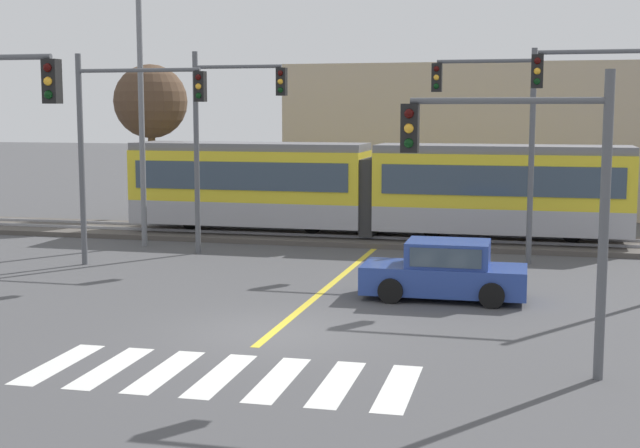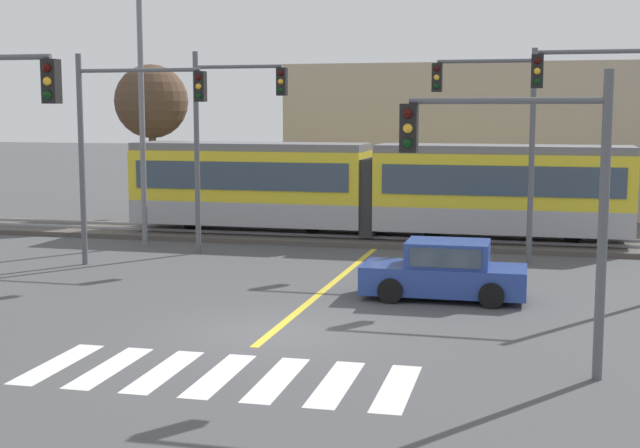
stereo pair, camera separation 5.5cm
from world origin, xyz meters
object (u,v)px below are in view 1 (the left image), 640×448
at_px(traffic_light_mid_left, 121,128).
at_px(street_lamp_west, 145,101).
at_px(traffic_light_mid_right, 639,124).
at_px(bare_tree_far_west, 151,102).
at_px(traffic_light_far_left, 224,124).
at_px(sedan_crossing, 445,272).
at_px(traffic_light_near_right, 530,178).
at_px(traffic_light_far_right, 500,124).
at_px(light_rail_tram, 372,186).

xyz_separation_m(traffic_light_mid_left, street_lamp_west, (-1.05, 4.04, 0.84)).
distance_m(traffic_light_mid_left, traffic_light_mid_right, 15.03).
bearing_deg(bare_tree_far_west, street_lamp_west, -66.70).
relative_size(traffic_light_mid_left, traffic_light_far_left, 0.97).
bearing_deg(sedan_crossing, traffic_light_far_left, 146.05).
bearing_deg(traffic_light_near_right, bare_tree_far_west, 129.73).
bearing_deg(traffic_light_far_left, traffic_light_near_right, -49.06).
relative_size(traffic_light_near_right, bare_tree_far_west, 0.82).
relative_size(sedan_crossing, traffic_light_near_right, 0.76).
distance_m(traffic_light_mid_right, bare_tree_far_west, 22.27).
distance_m(traffic_light_far_right, traffic_light_near_right, 12.28).
height_order(traffic_light_mid_left, traffic_light_mid_right, traffic_light_mid_right).
bearing_deg(traffic_light_near_right, traffic_light_mid_right, 72.68).
height_order(traffic_light_far_left, traffic_light_mid_right, traffic_light_far_left).
relative_size(sedan_crossing, bare_tree_far_west, 0.62).
bearing_deg(traffic_light_mid_right, traffic_light_near_right, -107.32).
height_order(street_lamp_west, bare_tree_far_west, street_lamp_west).
relative_size(traffic_light_far_left, bare_tree_far_west, 0.99).
height_order(traffic_light_far_right, traffic_light_far_left, traffic_light_far_left).
height_order(traffic_light_mid_right, street_lamp_west, street_lamp_west).
height_order(sedan_crossing, traffic_light_mid_left, traffic_light_mid_left).
relative_size(traffic_light_mid_left, bare_tree_far_west, 0.96).
distance_m(traffic_light_far_right, traffic_light_mid_left, 11.80).
height_order(traffic_light_far_right, street_lamp_west, street_lamp_west).
distance_m(traffic_light_mid_right, street_lamp_west, 16.65).
bearing_deg(traffic_light_near_right, traffic_light_far_right, 95.24).
relative_size(light_rail_tram, traffic_light_mid_left, 2.81).
relative_size(light_rail_tram, traffic_light_mid_right, 2.74).
height_order(sedan_crossing, traffic_light_far_right, traffic_light_far_right).
relative_size(traffic_light_near_right, traffic_light_mid_right, 0.83).
bearing_deg(traffic_light_mid_right, traffic_light_far_left, 166.06).
relative_size(traffic_light_far_right, bare_tree_far_west, 0.99).
height_order(traffic_light_near_right, street_lamp_west, street_lamp_west).
bearing_deg(sedan_crossing, street_lamp_west, 150.29).
distance_m(light_rail_tram, bare_tree_far_west, 11.68).
height_order(traffic_light_mid_right, bare_tree_far_west, bare_tree_far_west).
distance_m(light_rail_tram, traffic_light_mid_right, 11.66).
bearing_deg(light_rail_tram, street_lamp_west, -156.51).
bearing_deg(traffic_light_far_left, street_lamp_west, 161.97).
bearing_deg(light_rail_tram, traffic_light_far_right, -38.33).
bearing_deg(light_rail_tram, traffic_light_mid_left, -131.52).
bearing_deg(traffic_light_far_left, light_rail_tram, 46.07).
bearing_deg(street_lamp_west, traffic_light_mid_left, -75.45).
bearing_deg(bare_tree_far_west, sedan_crossing, -43.37).
xyz_separation_m(traffic_light_near_right, traffic_light_mid_right, (2.65, 8.49, 0.85)).
bearing_deg(street_lamp_west, traffic_light_mid_right, -14.80).
xyz_separation_m(traffic_light_far_right, traffic_light_mid_right, (3.77, -3.72, 0.08)).
bearing_deg(bare_tree_far_west, traffic_light_far_left, -52.07).
xyz_separation_m(light_rail_tram, traffic_light_far_left, (-4.19, -4.35, 2.33)).
height_order(traffic_light_far_right, traffic_light_near_right, traffic_light_far_right).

